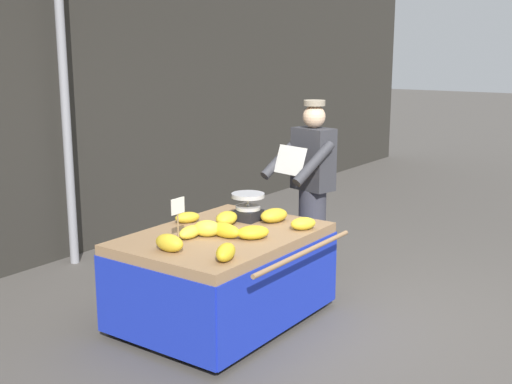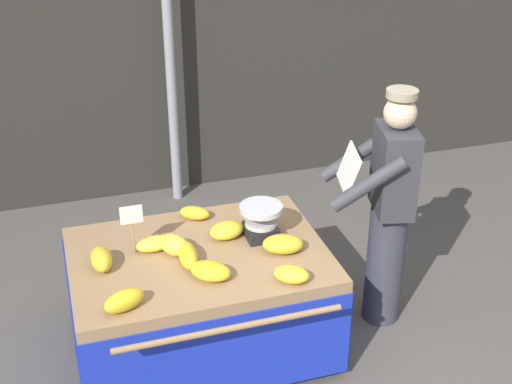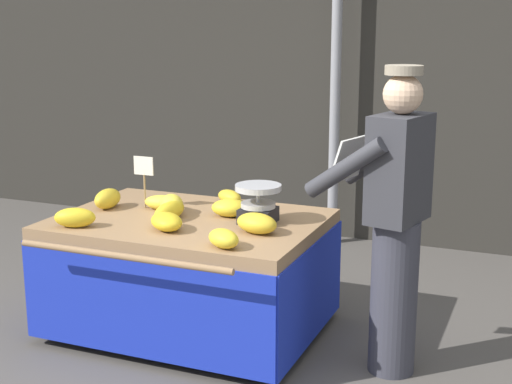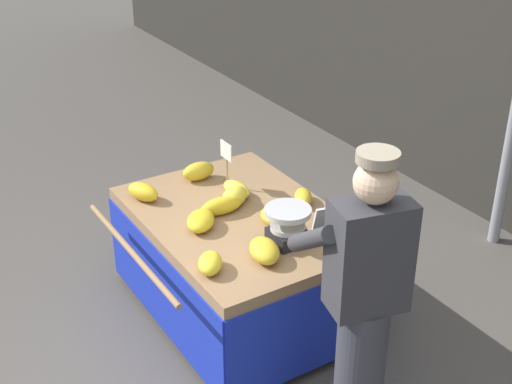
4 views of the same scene
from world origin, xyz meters
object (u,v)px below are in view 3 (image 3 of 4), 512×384
Objects in this scene: weighing_scale at (258,204)px; banana_bunch_9 at (169,211)px; banana_bunch_7 at (257,223)px; banana_cart at (189,249)px; banana_bunch_8 at (172,204)px; banana_bunch_2 at (108,199)px; price_sign at (144,171)px; banana_bunch_6 at (224,238)px; banana_bunch_1 at (230,208)px; street_pole at (336,51)px; banana_bunch_4 at (163,203)px; banana_bunch_0 at (167,222)px; vendor_person at (394,221)px; banana_bunch_3 at (229,197)px; banana_bunch_5 at (75,218)px.

banana_bunch_9 is at bearing -163.01° from weighing_scale.
banana_cart is at bearing 164.71° from banana_bunch_7.
banana_bunch_9 is (0.06, -0.13, -0.01)m from banana_bunch_8.
banana_bunch_2 is (-0.60, 0.02, 0.27)m from banana_cart.
price_sign is at bearing 163.69° from banana_bunch_7.
weighing_scale is at bearing 92.01° from banana_bunch_6.
banana_bunch_1 reaches higher than banana_cart.
street_pole is 2.28m from weighing_scale.
banana_cart is 0.29m from banana_bunch_9.
banana_bunch_2 is 1.13m from banana_bunch_7.
banana_bunch_7 is at bearing -43.49° from banana_bunch_1.
banana_bunch_4 is at bearing 161.06° from banana_bunch_7.
price_sign is 0.60m from banana_bunch_0.
street_pole is 2.59m from vendor_person.
banana_bunch_4 is 0.92m from banana_bunch_6.
banana_bunch_6 is at bearing -67.32° from banana_bunch_3.
price_sign is at bearing 176.49° from weighing_scale.
street_pole is at bearing 88.37° from banana_bunch_1.
banana_bunch_3 is (-0.15, 0.30, -0.01)m from banana_bunch_1.
banana_bunch_1 is at bearing -91.63° from street_pole.
street_pole is 2.89m from banana_bunch_5.
street_pole is at bearing 78.83° from banana_bunch_8.
weighing_scale reaches higher than banana_bunch_5.
banana_bunch_5 is at bearing -167.81° from vendor_person.
vendor_person is at bearing 12.19° from banana_bunch_5.
banana_bunch_1 is at bearing 170.21° from vendor_person.
banana_bunch_6 is 0.93m from vendor_person.
banana_bunch_9 is (-0.09, 0.20, 0.01)m from banana_bunch_0.
weighing_scale is at bearing -3.51° from price_sign.
banana_bunch_0 is (0.39, -0.41, -0.20)m from price_sign.
banana_bunch_1 is at bearing 14.25° from banana_bunch_8.
banana_cart is at bearing -17.66° from price_sign.
banana_bunch_7 is (1.04, 0.30, -0.00)m from banana_bunch_5.
weighing_scale is 0.23m from banana_bunch_7.
vendor_person is (1.37, 0.04, 0.07)m from banana_bunch_9.
banana_bunch_6 is (0.84, -0.59, -0.20)m from price_sign.
banana_bunch_9 is at bearing -144.01° from banana_bunch_1.
banana_bunch_3 is 0.87× the size of banana_bunch_5.
banana_bunch_1 is 0.97× the size of banana_bunch_5.
banana_bunch_3 is 1.07m from banana_bunch_5.
price_sign is at bearing 26.42° from banana_bunch_2.
vendor_person is at bearing 1.66° from banana_bunch_9.
banana_bunch_7 is 0.68m from banana_bunch_8.
banana_bunch_8 is 0.12× the size of vendor_person.
banana_bunch_1 is (-0.21, 0.06, -0.06)m from weighing_scale.
price_sign reaches higher than banana_bunch_1.
weighing_scale is (0.16, -2.12, -0.82)m from street_pole.
banana_bunch_7 is at bearing -53.01° from banana_bunch_3.
price_sign reaches higher than banana_bunch_3.
banana_bunch_5 is at bearing -107.03° from street_pole.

